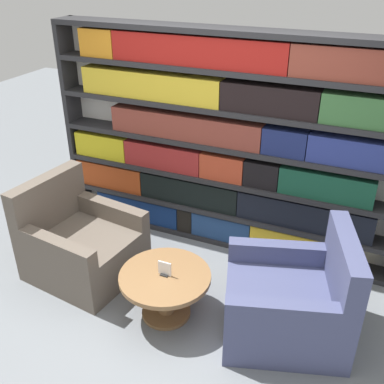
# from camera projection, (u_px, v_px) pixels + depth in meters

# --- Properties ---
(ground_plane) EXTENTS (14.00, 14.00, 0.00)m
(ground_plane) POSITION_uv_depth(u_px,v_px,m) (163.00, 321.00, 3.76)
(ground_plane) COLOR slate
(bookshelf) EXTENTS (3.48, 0.30, 2.16)m
(bookshelf) POSITION_uv_depth(u_px,v_px,m) (223.00, 146.00, 4.36)
(bookshelf) COLOR silver
(bookshelf) RESTS_ON ground_plane
(armchair_left) EXTENTS (1.03, 0.95, 0.92)m
(armchair_left) POSITION_uv_depth(u_px,v_px,m) (80.00, 245.00, 4.22)
(armchair_left) COLOR brown
(armchair_left) RESTS_ON ground_plane
(armchair_right) EXTENTS (1.13, 1.07, 0.92)m
(armchair_right) POSITION_uv_depth(u_px,v_px,m) (291.00, 302.00, 3.52)
(armchair_right) COLOR #42476B
(armchair_right) RESTS_ON ground_plane
(coffee_table) EXTENTS (0.76, 0.76, 0.42)m
(coffee_table) POSITION_uv_depth(u_px,v_px,m) (165.00, 286.00, 3.70)
(coffee_table) COLOR brown
(coffee_table) RESTS_ON ground_plane
(table_sign) EXTENTS (0.11, 0.06, 0.13)m
(table_sign) POSITION_uv_depth(u_px,v_px,m) (165.00, 270.00, 3.62)
(table_sign) COLOR black
(table_sign) RESTS_ON coffee_table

